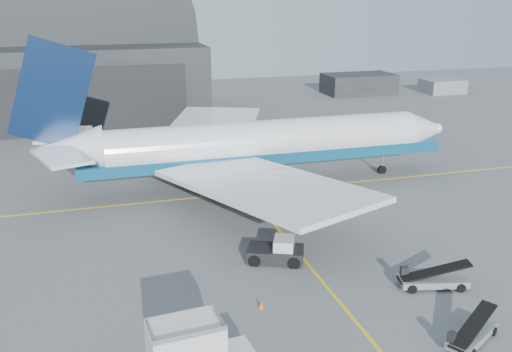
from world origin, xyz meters
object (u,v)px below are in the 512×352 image
object	(u,v)px
airliner	(249,145)
belt_loader_b	(432,280)
pushback_tug	(277,252)
belt_loader_a	(472,334)

from	to	relation	value
airliner	belt_loader_b	bearing A→B (deg)	-75.67
airliner	belt_loader_b	size ratio (longest dim) A/B	9.05
pushback_tug	belt_loader_b	xyz separation A→B (m)	(9.15, -7.01, -0.15)
airliner	pushback_tug	xyz separation A→B (m)	(-2.80, -17.84, -3.81)
airliner	belt_loader_b	xyz separation A→B (m)	(6.35, -24.85, -3.96)
airliner	belt_loader_a	world-z (taller)	airliner
airliner	pushback_tug	distance (m)	18.45
belt_loader_b	airliner	bearing A→B (deg)	118.04
belt_loader_a	pushback_tug	bearing A→B (deg)	89.59
pushback_tug	belt_loader_a	bearing A→B (deg)	-36.84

